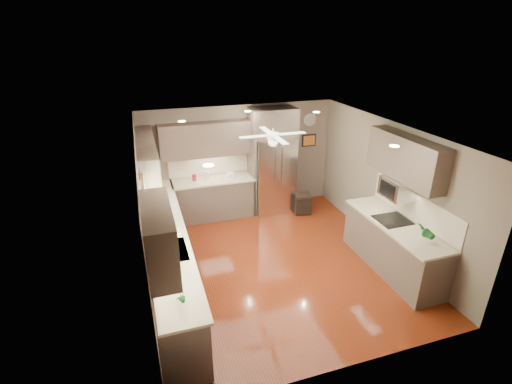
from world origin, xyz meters
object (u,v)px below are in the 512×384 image
canister_c (207,175)px  refrigerator (273,163)px  canister_a (194,178)px  potted_plant_left (179,295)px  microwave (397,188)px  potted_plant_right (425,232)px  bowl (231,176)px  soap_bottle (157,234)px  stool (302,204)px  paper_towel (170,255)px

canister_c → refrigerator: 1.55m
canister_a → potted_plant_left: size_ratio=0.56×
potted_plant_left → microwave: size_ratio=0.48×
microwave → refrigerator: bearing=116.1°
potted_plant_right → refrigerator: refrigerator is taller
bowl → microwave: 3.62m
canister_a → soap_bottle: (-0.96, -2.31, 0.02)m
potted_plant_left → refrigerator: 4.72m
refrigerator → bowl: bearing=179.2°
soap_bottle → potted_plant_right: bearing=-18.6°
bowl → potted_plant_left: bearing=-112.5°
refrigerator → potted_plant_left: bearing=-124.0°
soap_bottle → microwave: bearing=-6.3°
potted_plant_left → microwave: 4.16m
canister_a → microwave: 4.22m
soap_bottle → potted_plant_left: bearing=-84.9°
canister_a → stool: (2.44, -0.48, -0.78)m
potted_plant_right → paper_towel: (-3.89, 0.60, -0.03)m
refrigerator → microwave: refrigerator is taller
canister_a → canister_c: bearing=5.1°
canister_c → microwave: 4.02m
canister_a → soap_bottle: size_ratio=0.75×
refrigerator → canister_c: bearing=176.8°
canister_c → potted_plant_left: potted_plant_left is taller
bowl → refrigerator: 1.03m
paper_towel → microwave: bearing=4.2°
potted_plant_right → refrigerator: 3.81m
bowl → microwave: size_ratio=0.38×
potted_plant_right → stool: size_ratio=0.76×
potted_plant_left → stool: size_ratio=0.58×
canister_c → potted_plant_right: (2.76, -3.69, 0.08)m
refrigerator → microwave: bearing=-63.9°
refrigerator → microwave: (1.33, -2.71, 0.29)m
potted_plant_left → potted_plant_right: 3.88m
canister_a → microwave: microwave is taller
refrigerator → stool: size_ratio=5.33×
canister_c → paper_towel: (-1.12, -3.09, 0.05)m
bowl → canister_c: bearing=172.2°
soap_bottle → bowl: size_ratio=0.95×
canister_c → microwave: microwave is taller
potted_plant_right → microwave: microwave is taller
canister_a → soap_bottle: soap_bottle is taller
canister_c → potted_plant_left: size_ratio=0.70×
canister_a → paper_towel: 3.18m
bowl → soap_bottle: bearing=-128.1°
potted_plant_left → microwave: (3.96, 1.20, 0.41)m
canister_a → potted_plant_left: potted_plant_left is taller
soap_bottle → potted_plant_right: potted_plant_right is taller
soap_bottle → paper_towel: (0.13, -0.75, 0.04)m
canister_c → stool: size_ratio=0.40×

